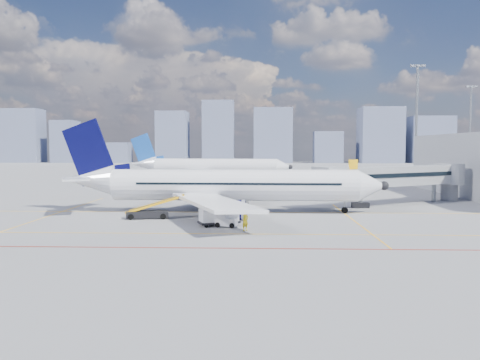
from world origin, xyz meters
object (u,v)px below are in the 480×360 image
object	(u,v)px
cargo_dolly	(219,214)
belt_loader	(149,212)
main_aircraft	(220,186)
baggage_tug	(225,220)
ramp_worker	(245,221)
second_aircraft	(209,167)

from	to	relation	value
cargo_dolly	belt_loader	distance (m)	9.14
main_aircraft	belt_loader	world-z (taller)	main_aircraft
cargo_dolly	belt_loader	world-z (taller)	belt_loader
baggage_tug	ramp_worker	bearing A→B (deg)	-31.45
cargo_dolly	second_aircraft	bearing A→B (deg)	74.05
second_aircraft	ramp_worker	distance (m)	66.88
baggage_tug	main_aircraft	bearing A→B (deg)	110.50
cargo_dolly	belt_loader	bearing A→B (deg)	128.78
baggage_tug	ramp_worker	distance (m)	2.87
main_aircraft	cargo_dolly	size ratio (longest dim) A/B	8.95
baggage_tug	belt_loader	bearing A→B (deg)	163.04
baggage_tug	cargo_dolly	bearing A→B (deg)	145.12
second_aircraft	belt_loader	xyz separation A→B (m)	(-0.43, -58.92, -2.54)
main_aircraft	ramp_worker	distance (m)	12.91
main_aircraft	second_aircraft	distance (m)	54.23
second_aircraft	cargo_dolly	xyz separation A→B (m)	(7.60, -63.26, -2.02)
main_aircraft	cargo_dolly	world-z (taller)	main_aircraft
baggage_tug	ramp_worker	xyz separation A→B (m)	(2.02, -2.01, 0.29)
main_aircraft	second_aircraft	bearing A→B (deg)	98.71
baggage_tug	belt_loader	xyz separation A→B (m)	(-8.71, 5.12, 0.01)
second_aircraft	baggage_tug	size ratio (longest dim) A/B	17.34
second_aircraft	baggage_tug	xyz separation A→B (m)	(8.28, -64.03, -2.55)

